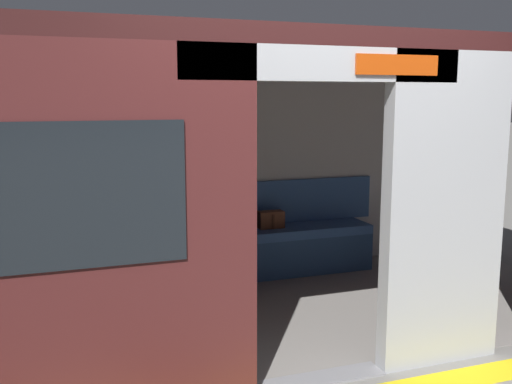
{
  "coord_description": "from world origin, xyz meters",
  "views": [
    {
      "loc": [
        1.54,
        3.13,
        1.78
      ],
      "look_at": [
        -0.01,
        -1.21,
        1.03
      ],
      "focal_mm": 40.9,
      "sensor_mm": 36.0,
      "label": 1
    }
  ],
  "objects_px": {
    "train_car": "(251,141)",
    "book": "(187,233)",
    "handbag": "(270,219)",
    "bench_seat": "(222,245)",
    "grab_pole_door": "(238,213)",
    "person_seated": "(227,212)"
  },
  "relations": [
    {
      "from": "bench_seat",
      "to": "grab_pole_door",
      "type": "height_order",
      "value": "grab_pole_door"
    },
    {
      "from": "person_seated",
      "to": "bench_seat",
      "type": "bearing_deg",
      "value": -57.59
    },
    {
      "from": "train_car",
      "to": "bench_seat",
      "type": "xyz_separation_m",
      "value": [
        -0.05,
        -0.99,
        -1.08
      ]
    },
    {
      "from": "handbag",
      "to": "grab_pole_door",
      "type": "xyz_separation_m",
      "value": [
        0.92,
        1.76,
        0.46
      ]
    },
    {
      "from": "train_car",
      "to": "grab_pole_door",
      "type": "height_order",
      "value": "train_car"
    },
    {
      "from": "person_seated",
      "to": "book",
      "type": "height_order",
      "value": "person_seated"
    },
    {
      "from": "person_seated",
      "to": "handbag",
      "type": "xyz_separation_m",
      "value": [
        -0.5,
        -0.14,
        -0.13
      ]
    },
    {
      "from": "handbag",
      "to": "book",
      "type": "xyz_separation_m",
      "value": [
        0.86,
        0.0,
        -0.07
      ]
    },
    {
      "from": "bench_seat",
      "to": "handbag",
      "type": "relative_size",
      "value": 12.11
    },
    {
      "from": "train_car",
      "to": "grab_pole_door",
      "type": "xyz_separation_m",
      "value": [
        0.33,
        0.69,
        -0.42
      ]
    },
    {
      "from": "bench_seat",
      "to": "handbag",
      "type": "bearing_deg",
      "value": -170.89
    },
    {
      "from": "train_car",
      "to": "person_seated",
      "type": "xyz_separation_m",
      "value": [
        -0.08,
        -0.94,
        -0.75
      ]
    },
    {
      "from": "train_car",
      "to": "handbag",
      "type": "distance_m",
      "value": 1.51
    },
    {
      "from": "train_car",
      "to": "bench_seat",
      "type": "relative_size",
      "value": 2.03
    },
    {
      "from": "handbag",
      "to": "bench_seat",
      "type": "bearing_deg",
      "value": 9.11
    },
    {
      "from": "bench_seat",
      "to": "train_car",
      "type": "bearing_deg",
      "value": 87.0
    },
    {
      "from": "handbag",
      "to": "grab_pole_door",
      "type": "distance_m",
      "value": 2.04
    },
    {
      "from": "person_seated",
      "to": "book",
      "type": "distance_m",
      "value": 0.44
    },
    {
      "from": "handbag",
      "to": "grab_pole_door",
      "type": "relative_size",
      "value": 0.13
    },
    {
      "from": "person_seated",
      "to": "grab_pole_door",
      "type": "bearing_deg",
      "value": 75.67
    },
    {
      "from": "train_car",
      "to": "book",
      "type": "height_order",
      "value": "train_car"
    },
    {
      "from": "book",
      "to": "grab_pole_door",
      "type": "relative_size",
      "value": 0.11
    }
  ]
}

